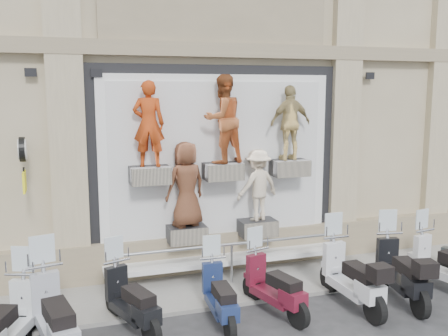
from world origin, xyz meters
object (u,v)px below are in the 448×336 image
at_px(scooter_c, 53,302).
at_px(scooter_d, 131,288).
at_px(scooter_f, 274,275).
at_px(scooter_e, 220,284).
at_px(clock_sign_bracket, 23,157).
at_px(scooter_h, 402,260).
at_px(scooter_g, 352,264).
at_px(scooter_i, 446,253).
at_px(guard_rail, 232,265).
at_px(scooter_b, 6,309).

xyz_separation_m(scooter_c, scooter_d, (1.21, 0.43, -0.11)).
xyz_separation_m(scooter_c, scooter_f, (3.75, 0.28, -0.12)).
bearing_deg(scooter_d, scooter_e, -27.60).
height_order(scooter_c, scooter_f, scooter_c).
bearing_deg(clock_sign_bracket, scooter_e, -32.15).
xyz_separation_m(scooter_e, scooter_h, (3.59, -0.18, 0.11)).
height_order(scooter_g, scooter_i, scooter_g).
bearing_deg(guard_rail, scooter_b, -158.93).
distance_m(scooter_d, scooter_g, 4.04).
distance_m(scooter_d, scooter_e, 1.51).
xyz_separation_m(scooter_b, scooter_f, (4.43, 0.14, -0.04)).
bearing_deg(scooter_c, scooter_i, -10.79).
xyz_separation_m(guard_rail, scooter_e, (-0.74, -1.52, 0.25)).
relative_size(scooter_c, scooter_f, 1.16).
height_order(clock_sign_bracket, scooter_d, clock_sign_bracket).
bearing_deg(scooter_e, scooter_f, 6.29).
bearing_deg(scooter_f, scooter_e, 168.81).
height_order(scooter_b, scooter_d, scooter_b).
bearing_deg(scooter_f, clock_sign_bracket, 140.85).
height_order(guard_rail, scooter_h, scooter_h).
height_order(scooter_e, scooter_i, scooter_i).
bearing_deg(scooter_c, scooter_h, -11.95).
xyz_separation_m(guard_rail, scooter_c, (-3.45, -1.74, 0.40)).
bearing_deg(scooter_g, scooter_i, 1.18).
height_order(scooter_d, scooter_e, scooter_d).
relative_size(scooter_d, scooter_h, 0.91).
xyz_separation_m(scooter_f, scooter_i, (3.72, -0.08, 0.03)).
distance_m(scooter_b, scooter_h, 6.98).
distance_m(scooter_h, scooter_i, 1.19).
height_order(scooter_e, scooter_f, scooter_f).
bearing_deg(scooter_b, scooter_d, 30.06).
height_order(guard_rail, scooter_g, scooter_g).
xyz_separation_m(guard_rail, scooter_b, (-4.13, -1.59, 0.31)).
height_order(scooter_d, scooter_i, scooter_i).
bearing_deg(scooter_c, guard_rail, 14.43).
xyz_separation_m(scooter_c, scooter_g, (5.24, 0.10, -0.04)).
height_order(clock_sign_bracket, scooter_b, clock_sign_bracket).
xyz_separation_m(scooter_d, scooter_e, (1.49, -0.22, -0.04)).
bearing_deg(scooter_i, scooter_c, 171.14).
bearing_deg(scooter_h, guard_rail, 159.71).
height_order(scooter_b, scooter_h, scooter_h).
relative_size(scooter_c, scooter_e, 1.21).
bearing_deg(guard_rail, scooter_d, -149.75).
xyz_separation_m(scooter_e, scooter_f, (1.05, 0.06, 0.03)).
xyz_separation_m(scooter_d, scooter_f, (2.54, -0.15, -0.01)).
height_order(guard_rail, clock_sign_bracket, clock_sign_bracket).
distance_m(scooter_b, scooter_e, 3.39).
xyz_separation_m(clock_sign_bracket, scooter_f, (4.21, -1.92, -2.06)).
height_order(scooter_e, scooter_h, scooter_h).
relative_size(guard_rail, scooter_g, 2.49).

